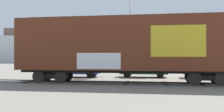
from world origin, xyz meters
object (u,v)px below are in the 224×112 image
Objects in this scene: parked_car_red at (210,69)px; freight_car at (126,45)px; parked_car_blue at (76,68)px; parked_car_green at (143,68)px; flagpole at (132,21)px.

freight_car is at bearing -145.06° from parked_car_red.
parked_car_red is (12.27, -0.10, -0.02)m from parked_car_blue.
freight_car reaches higher than parked_car_blue.
parked_car_green is at bearing 4.75° from parked_car_blue.
parked_car_red is at bearing -30.90° from flagpole.
parked_car_blue reaches higher than parked_car_green.
freight_car is 6.21m from parked_car_green.
parked_car_green reaches higher than parked_car_red.
parked_car_green is at bearing -72.37° from flagpole.
flagpole is 2.09× the size of parked_car_green.
parked_car_green is (6.32, 0.53, -0.03)m from parked_car_blue.
freight_car is at bearing -46.51° from parked_car_blue.
parked_car_red is at bearing 34.94° from freight_car.
freight_car reaches higher than parked_car_red.
freight_car reaches higher than parked_car_green.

